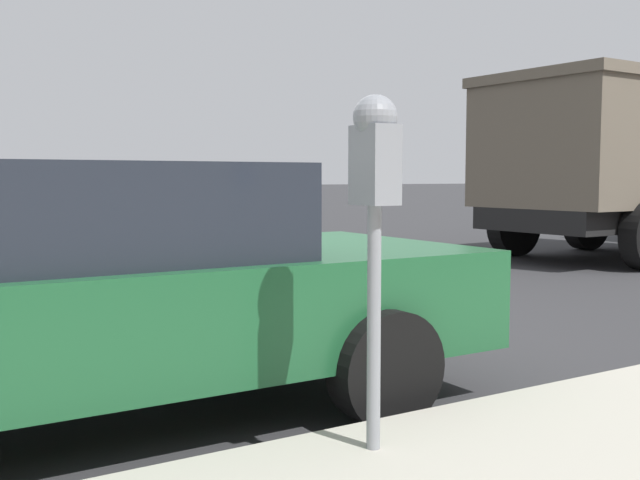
# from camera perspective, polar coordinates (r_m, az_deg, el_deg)

# --- Properties ---
(ground_plane) EXTENTS (220.00, 220.00, 0.00)m
(ground_plane) POSITION_cam_1_polar(r_m,az_deg,el_deg) (5.65, -10.33, -9.04)
(ground_plane) COLOR #333335
(parking_meter) EXTENTS (0.21, 0.19, 1.54)m
(parking_meter) POSITION_cam_1_polar(r_m,az_deg,el_deg) (3.21, 4.19, 4.56)
(parking_meter) COLOR gray
(parking_meter) RESTS_ON sidewalk
(car_green) EXTENTS (2.09, 4.85, 1.42)m
(car_green) POSITION_cam_1_polar(r_m,az_deg,el_deg) (4.24, -20.16, -3.44)
(car_green) COLOR #1E5B33
(car_green) RESTS_ON ground_plane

